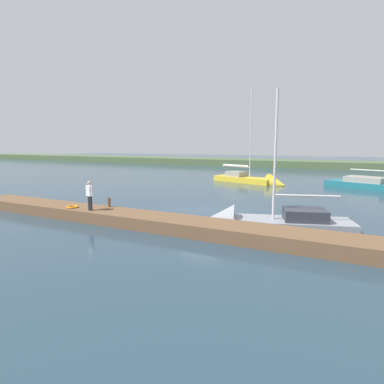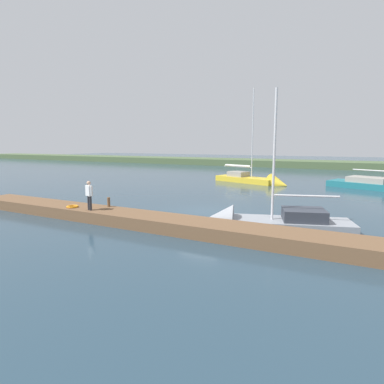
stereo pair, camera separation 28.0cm
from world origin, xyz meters
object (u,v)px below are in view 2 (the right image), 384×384
mooring_post_near (109,202)px  sailboat_mid_channel (258,224)px  life_ring_buoy (72,206)px  sailboat_behind_pier (256,182)px  person_on_dock (89,194)px

mooring_post_near → sailboat_mid_channel: (-8.22, -2.00, -0.77)m
mooring_post_near → life_ring_buoy: (1.70, 1.12, -0.22)m
mooring_post_near → sailboat_mid_channel: sailboat_mid_channel is taller
life_ring_buoy → sailboat_mid_channel: size_ratio=0.08×
mooring_post_near → sailboat_behind_pier: bearing=-97.7°
person_on_dock → mooring_post_near: bearing=7.0°
mooring_post_near → sailboat_behind_pier: (-2.69, -19.79, -0.72)m
sailboat_mid_channel → person_on_dock: bearing=3.0°
sailboat_behind_pier → person_on_dock: sailboat_behind_pier is taller
mooring_post_near → sailboat_behind_pier: 19.98m
sailboat_mid_channel → person_on_dock: (8.46, 3.23, 1.40)m
life_ring_buoy → sailboat_behind_pier: sailboat_behind_pier is taller
life_ring_buoy → sailboat_behind_pier: bearing=-101.9°
sailboat_mid_channel → person_on_dock: 9.16m
sailboat_mid_channel → mooring_post_near: bearing=-4.2°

